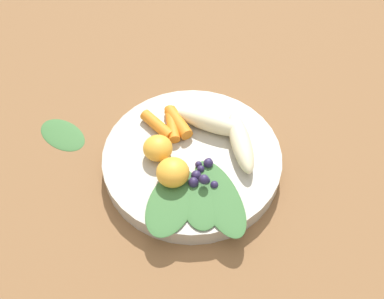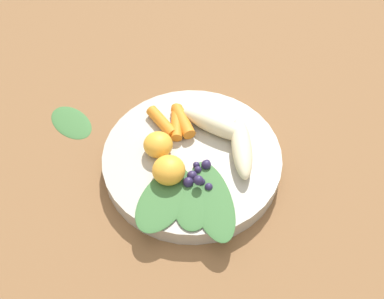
% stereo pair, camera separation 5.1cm
% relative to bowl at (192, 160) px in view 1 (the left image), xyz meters
% --- Properties ---
extents(ground_plane, '(2.40, 2.40, 0.00)m').
position_rel_bowl_xyz_m(ground_plane, '(0.00, 0.00, -0.01)').
color(ground_plane, brown).
extents(bowl, '(0.26, 0.26, 0.03)m').
position_rel_bowl_xyz_m(bowl, '(0.00, 0.00, 0.00)').
color(bowl, '#B2AD9E').
rests_on(bowl, ground_plane).
extents(banana_peeled_left, '(0.10, 0.10, 0.03)m').
position_rel_bowl_xyz_m(banana_peeled_left, '(-0.05, -0.03, 0.03)').
color(banana_peeled_left, beige).
rests_on(banana_peeled_left, bowl).
extents(banana_peeled_right, '(0.05, 0.12, 0.03)m').
position_rel_bowl_xyz_m(banana_peeled_right, '(-0.07, 0.02, 0.03)').
color(banana_peeled_right, beige).
rests_on(banana_peeled_right, bowl).
extents(orange_segment_near, '(0.05, 0.05, 0.03)m').
position_rel_bowl_xyz_m(orange_segment_near, '(0.04, 0.03, 0.03)').
color(orange_segment_near, '#F4A833').
rests_on(orange_segment_near, bowl).
extents(orange_segment_far, '(0.04, 0.04, 0.03)m').
position_rel_bowl_xyz_m(orange_segment_far, '(0.05, -0.02, 0.03)').
color(orange_segment_far, '#F4A833').
rests_on(orange_segment_far, bowl).
extents(carrot_front, '(0.03, 0.06, 0.02)m').
position_rel_bowl_xyz_m(carrot_front, '(0.00, -0.06, 0.02)').
color(carrot_front, orange).
rests_on(carrot_front, bowl).
extents(carrot_mid_left, '(0.03, 0.07, 0.02)m').
position_rel_bowl_xyz_m(carrot_mid_left, '(0.01, -0.06, 0.02)').
color(carrot_mid_left, orange).
rests_on(carrot_mid_left, bowl).
extents(carrot_mid_right, '(0.04, 0.06, 0.02)m').
position_rel_bowl_xyz_m(carrot_mid_right, '(0.03, -0.06, 0.02)').
color(carrot_mid_right, orange).
rests_on(carrot_mid_right, bowl).
extents(blueberry_pile, '(0.05, 0.05, 0.02)m').
position_rel_bowl_xyz_m(blueberry_pile, '(0.00, 0.04, 0.02)').
color(blueberry_pile, '#2D234C').
rests_on(blueberry_pile, bowl).
extents(kale_leaf_left, '(0.12, 0.13, 0.01)m').
position_rel_bowl_xyz_m(kale_leaf_left, '(0.06, 0.07, 0.02)').
color(kale_leaf_left, '#3D7038').
rests_on(kale_leaf_left, bowl).
extents(kale_leaf_right, '(0.09, 0.11, 0.01)m').
position_rel_bowl_xyz_m(kale_leaf_right, '(0.02, 0.08, 0.02)').
color(kale_leaf_right, '#3D7038').
rests_on(kale_leaf_right, bowl).
extents(kale_leaf_rear, '(0.06, 0.13, 0.01)m').
position_rel_bowl_xyz_m(kale_leaf_rear, '(-0.01, 0.08, 0.02)').
color(kale_leaf_rear, '#3D7038').
rests_on(kale_leaf_rear, bowl).
extents(kale_leaf_stray, '(0.09, 0.10, 0.01)m').
position_rel_bowl_xyz_m(kale_leaf_stray, '(0.17, -0.13, -0.01)').
color(kale_leaf_stray, '#3D7038').
rests_on(kale_leaf_stray, ground_plane).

